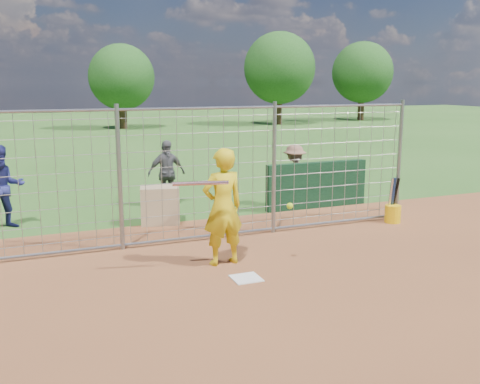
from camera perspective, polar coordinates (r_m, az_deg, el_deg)
name	(u,v)px	position (r m, az deg, el deg)	size (l,w,h in m)	color
ground	(241,275)	(8.47, 0.13, -8.81)	(100.00, 100.00, 0.00)	#2D591E
infield_dirt	(347,367)	(6.05, 11.37, -17.84)	(18.00, 18.00, 0.00)	brown
home_plate	(246,278)	(8.30, 0.65, -9.20)	(0.43, 0.43, 0.02)	silver
dugout_wall	(317,185)	(12.91, 8.18, 0.74)	(2.60, 0.20, 1.10)	#11381E
batter	(223,207)	(8.69, -1.86, -1.63)	(0.71, 0.46, 1.94)	gold
bystander_a	(3,187)	(11.89, -23.94, 0.46)	(0.84, 0.65, 1.73)	navy
bystander_b	(166,173)	(13.01, -7.85, 1.98)	(0.95, 0.39, 1.61)	#4F4F53
bystander_c	(294,175)	(13.05, 5.81, 1.79)	(0.96, 0.55, 1.49)	#845A48
equipment_bin	(160,205)	(11.47, -8.53, -1.40)	(0.80, 0.55, 0.80)	tan
equipment_in_play	(223,189)	(8.26, -1.80, 0.33)	(1.94, 0.32, 0.53)	silver
bucket_with_bats	(393,211)	(11.93, 15.97, -1.99)	(0.34, 0.34, 0.98)	yellow
backstop_fence	(201,175)	(9.97, -4.17, 1.77)	(9.08, 0.08, 2.60)	gray
tree_line	(123,71)	(36.02, -12.39, 12.54)	(44.66, 6.72, 6.48)	#3F2B19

